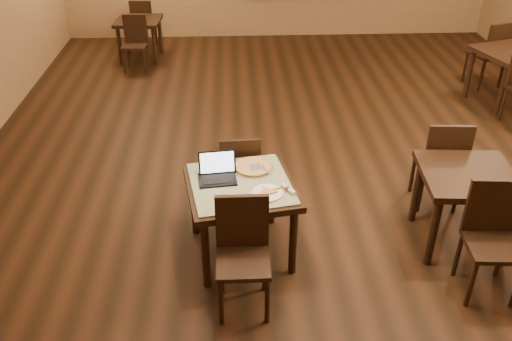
{
  "coord_description": "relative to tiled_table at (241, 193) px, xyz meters",
  "views": [
    {
      "loc": [
        -0.9,
        -5.41,
        3.32
      ],
      "look_at": [
        -0.71,
        -1.42,
        0.85
      ],
      "focal_mm": 38.0,
      "sensor_mm": 36.0,
      "label": 1
    }
  ],
  "objects": [
    {
      "name": "other_table_a_chair_far",
      "position": [
        3.87,
        3.76,
        -0.08
      ],
      "size": [
        0.55,
        0.55,
        1.02
      ],
      "rotation": [
        0.0,
        0.0,
        3.44
      ],
      "color": "black",
      "rests_on": "ground"
    },
    {
      "name": "other_table_a",
      "position": [
        3.84,
        3.16,
        -0.0
      ],
      "size": [
        1.05,
        1.05,
        0.79
      ],
      "rotation": [
        0.0,
        0.0,
        0.3
      ],
      "color": "black",
      "rests_on": "ground"
    },
    {
      "name": "tiled_table",
      "position": [
        0.0,
        0.0,
        0.0
      ],
      "size": [
        1.07,
        1.07,
        0.76
      ],
      "rotation": [
        0.0,
        0.0,
        0.17
      ],
      "color": "black",
      "rests_on": "ground"
    },
    {
      "name": "pizza_slice",
      "position": [
        0.22,
        -0.18,
        0.13
      ],
      "size": [
        0.23,
        0.23,
        0.02
      ],
      "primitive_type": null,
      "rotation": [
        0.0,
        0.0,
        0.42
      ],
      "color": "beige",
      "rests_on": "plate"
    },
    {
      "name": "plate",
      "position": [
        0.22,
        -0.18,
        0.11
      ],
      "size": [
        0.27,
        0.27,
        0.01
      ],
      "primitive_type": "cylinder",
      "color": "white",
      "rests_on": "tiled_table"
    },
    {
      "name": "other_table_b_chair_near",
      "position": [
        -1.61,
        4.77,
        -0.16
      ],
      "size": [
        0.41,
        0.41,
        0.89
      ],
      "rotation": [
        0.0,
        0.0,
        -0.06
      ],
      "color": "black",
      "rests_on": "ground"
    },
    {
      "name": "pizza_whole",
      "position": [
        0.12,
        0.24,
        0.12
      ],
      "size": [
        0.33,
        0.33,
        0.02
      ],
      "color": "beige",
      "rests_on": "pizza_pan"
    },
    {
      "name": "laptop",
      "position": [
        -0.2,
        0.1,
        0.16
      ],
      "size": [
        0.35,
        0.29,
        0.22
      ],
      "rotation": [
        0.0,
        0.0,
        0.11
      ],
      "color": "black",
      "rests_on": "tiled_table"
    },
    {
      "name": "pizza_pan",
      "position": [
        0.12,
        0.24,
        0.11
      ],
      "size": [
        0.38,
        0.38,
        0.01
      ],
      "primitive_type": "cylinder",
      "color": "silver",
      "rests_on": "tiled_table"
    },
    {
      "name": "other_table_b_chair_far",
      "position": [
        -1.62,
        5.81,
        -0.16
      ],
      "size": [
        0.41,
        0.41,
        0.89
      ],
      "rotation": [
        0.0,
        0.0,
        3.08
      ],
      "color": "black",
      "rests_on": "ground"
    },
    {
      "name": "napkin_roll",
      "position": [
        0.4,
        -0.14,
        0.12
      ],
      "size": [
        0.13,
        0.17,
        0.04
      ],
      "rotation": [
        0.0,
        0.0,
        0.58
      ],
      "color": "white",
      "rests_on": "tiled_table"
    },
    {
      "name": "chair_main_near",
      "position": [
        0.0,
        -0.61,
        -0.11
      ],
      "size": [
        0.42,
        0.42,
        0.98
      ],
      "rotation": [
        0.0,
        0.0,
        -0.0
      ],
      "color": "black",
      "rests_on": "ground"
    },
    {
      "name": "ground",
      "position": [
        0.84,
        1.48,
        -0.66
      ],
      "size": [
        10.0,
        10.0,
        0.0
      ],
      "primitive_type": "plane",
      "color": "black",
      "rests_on": "ground"
    },
    {
      "name": "spatula",
      "position": [
        0.14,
        0.22,
        0.13
      ],
      "size": [
        0.17,
        0.27,
        0.01
      ],
      "primitive_type": "cube",
      "rotation": [
        0.0,
        0.0,
        0.29
      ],
      "color": "silver",
      "rests_on": "pizza_whole"
    },
    {
      "name": "other_table_c",
      "position": [
        2.04,
        0.06,
        -0.02
      ],
      "size": [
        0.88,
        0.88,
        0.77
      ],
      "rotation": [
        0.0,
        0.0,
        -0.08
      ],
      "color": "black",
      "rests_on": "ground"
    },
    {
      "name": "other_table_b",
      "position": [
        -1.62,
        5.29,
        -0.09
      ],
      "size": [
        0.78,
        0.78,
        0.69
      ],
      "rotation": [
        0.0,
        0.0,
        -0.06
      ],
      "color": "black",
      "rests_on": "ground"
    },
    {
      "name": "other_table_c_chair_near",
      "position": [
        2.05,
        -0.53,
        -0.1
      ],
      "size": [
        0.46,
        0.46,
        1.0
      ],
      "rotation": [
        0.0,
        0.0,
        -0.08
      ],
      "color": "black",
      "rests_on": "ground"
    },
    {
      "name": "other_table_c_chair_far",
      "position": [
        2.03,
        0.64,
        -0.1
      ],
      "size": [
        0.46,
        0.46,
        1.0
      ],
      "rotation": [
        0.0,
        0.0,
        3.07
      ],
      "color": "black",
      "rests_on": "ground"
    },
    {
      "name": "chair_main_far",
      "position": [
        0.0,
        0.62,
        -0.15
      ],
      "size": [
        0.41,
        0.41,
        0.9
      ],
      "rotation": [
        0.0,
        0.0,
        3.19
      ],
      "color": "black",
      "rests_on": "ground"
    }
  ]
}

